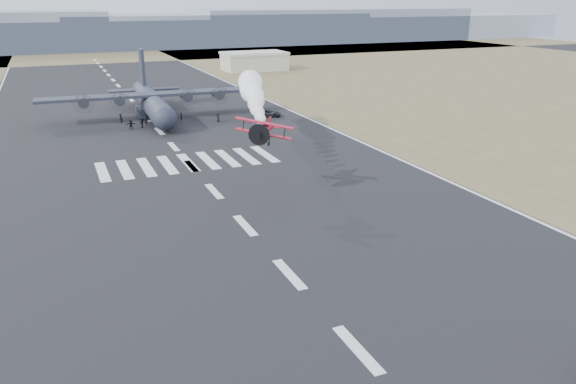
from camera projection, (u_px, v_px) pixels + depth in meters
ground at (358, 349)px, 38.48m from camera, size 500.00×500.00×0.00m
scrub_far at (89, 54)px, 238.64m from camera, size 500.00×80.00×0.00m
runway_markings at (174, 147)px, 90.69m from camera, size 60.00×260.00×0.01m
ridge_seg_d at (83, 34)px, 262.61m from camera, size 150.00×50.00×13.00m
ridge_seg_e at (217, 29)px, 286.15m from camera, size 150.00×50.00×15.00m
ridge_seg_f at (331, 25)px, 309.68m from camera, size 150.00×50.00×17.00m
ridge_seg_g at (428, 26)px, 334.20m from camera, size 150.00×50.00×13.00m
hangar_right at (254, 61)px, 184.92m from camera, size 20.50×12.50×5.90m
aerobatic_biplane at (265, 130)px, 65.33m from camera, size 6.88×6.45×3.13m
smoke_trail at (251, 88)px, 93.83m from camera, size 12.31×35.96×4.35m
transport_aircraft at (152, 101)px, 112.27m from camera, size 43.13×35.53×12.47m
support_vehicle at (268, 113)px, 113.20m from camera, size 5.71×4.59×1.44m
crew_a at (181, 117)px, 109.11m from camera, size 0.74×0.78×1.70m
crew_b at (168, 122)px, 104.67m from camera, size 1.00×0.84×1.76m
crew_c at (164, 116)px, 110.08m from camera, size 1.12×1.04×1.62m
crew_d at (142, 123)px, 103.61m from camera, size 1.08×1.16×1.79m
crew_e at (218, 118)px, 108.51m from camera, size 0.79×0.91×1.60m
crew_f at (131, 125)px, 102.26m from camera, size 1.70×0.69×1.79m
crew_g at (146, 121)px, 105.83m from camera, size 0.65×0.56×1.58m
crew_h at (120, 118)px, 107.68m from camera, size 0.92×0.99×1.74m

